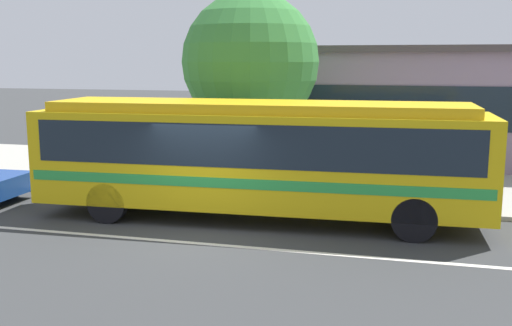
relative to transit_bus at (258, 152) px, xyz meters
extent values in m
plane|color=#353738|center=(-0.97, -1.49, -1.71)|extent=(120.00, 120.00, 0.00)
cube|color=#A19F94|center=(-0.97, 5.35, -1.65)|extent=(60.00, 8.00, 0.12)
cube|color=silver|center=(-0.97, -2.29, -1.71)|extent=(56.00, 0.16, 0.01)
cube|color=gold|center=(-0.02, 0.00, -0.15)|extent=(11.16, 2.90, 2.29)
cube|color=gold|center=(-0.02, 0.00, 1.12)|extent=(10.26, 2.57, 0.24)
cube|color=#19232D|center=(-0.02, 0.00, 0.31)|extent=(10.50, 2.89, 1.01)
cube|color=green|center=(-0.02, 0.00, -0.56)|extent=(10.94, 2.91, 0.24)
cube|color=#19232D|center=(5.47, 0.22, 0.31)|extent=(0.21, 2.17, 1.10)
cylinder|color=black|center=(3.70, 1.24, -1.21)|extent=(1.01, 0.32, 1.00)
cylinder|color=black|center=(3.79, -0.94, -1.21)|extent=(1.01, 0.32, 1.00)
cylinder|color=black|center=(-3.60, 0.95, -1.21)|extent=(1.01, 0.32, 1.00)
cylinder|color=black|center=(-3.51, -1.23, -1.21)|extent=(1.01, 0.32, 1.00)
cylinder|color=black|center=(-7.62, 0.59, -1.39)|extent=(0.65, 0.24, 0.64)
cylinder|color=slate|center=(0.11, 2.12, -1.19)|extent=(0.14, 0.14, 0.82)
cylinder|color=slate|center=(0.05, 1.97, -1.19)|extent=(0.14, 0.14, 0.82)
cylinder|color=blue|center=(0.08, 2.05, -0.49)|extent=(0.44, 0.44, 0.58)
sphere|color=#DCB273|center=(0.08, 2.05, -0.09)|extent=(0.22, 0.22, 0.22)
cylinder|color=slate|center=(-2.97, 3.08, -1.15)|extent=(0.14, 0.14, 0.89)
cylinder|color=slate|center=(-2.89, 2.94, -1.15)|extent=(0.14, 0.14, 0.89)
cylinder|color=#40A455|center=(-2.93, 3.01, -0.43)|extent=(0.46, 0.46, 0.56)
sphere|color=tan|center=(-2.93, 3.01, -0.05)|extent=(0.20, 0.20, 0.20)
cylinder|color=gray|center=(3.71, 1.76, -0.44)|extent=(0.08, 0.08, 2.31)
cube|color=yellow|center=(3.71, 1.76, 0.52)|extent=(0.17, 0.43, 0.56)
cylinder|color=brown|center=(-1.40, 4.44, -0.47)|extent=(0.33, 0.33, 2.25)
sphere|color=#367C38|center=(-1.40, 4.44, 2.18)|extent=(4.38, 4.38, 4.38)
cube|color=gray|center=(3.92, 10.87, 0.40)|extent=(15.99, 7.33, 4.22)
cube|color=#19232D|center=(3.92, 7.19, 0.61)|extent=(14.71, 0.04, 1.52)
cube|color=#493E41|center=(3.92, 10.87, 2.63)|extent=(16.39, 7.73, 0.24)
camera|label=1|loc=(3.63, -14.14, 2.26)|focal=41.94mm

